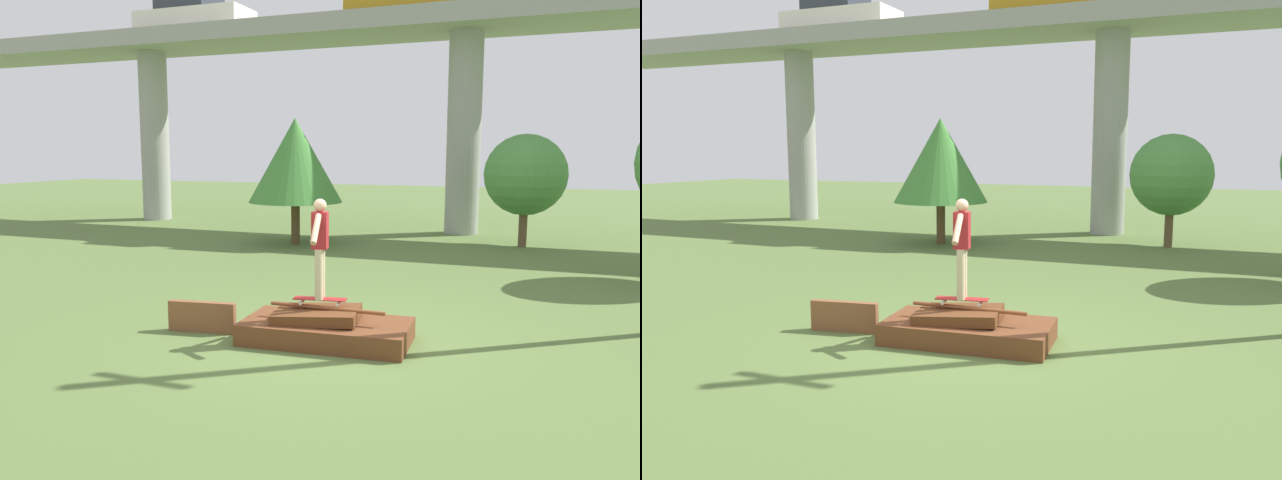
{
  "view_description": "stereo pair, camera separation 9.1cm",
  "coord_description": "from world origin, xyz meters",
  "views": [
    {
      "loc": [
        3.08,
        -8.2,
        2.76
      ],
      "look_at": [
        -0.13,
        0.07,
        1.48
      ],
      "focal_mm": 35.0,
      "sensor_mm": 36.0,
      "label": 1
    },
    {
      "loc": [
        3.17,
        -8.17,
        2.76
      ],
      "look_at": [
        -0.13,
        0.07,
        1.48
      ],
      "focal_mm": 35.0,
      "sensor_mm": 36.0,
      "label": 2
    }
  ],
  "objects": [
    {
      "name": "tree_behind_right",
      "position": [
        2.09,
        10.5,
        2.06
      ],
      "size": [
        2.31,
        2.31,
        3.22
      ],
      "color": "brown",
      "rests_on": "ground_plane"
    },
    {
      "name": "scrap_pile",
      "position": [
        -0.02,
        -0.0,
        0.19
      ],
      "size": [
        2.49,
        1.39,
        0.53
      ],
      "color": "brown",
      "rests_on": "ground_plane"
    },
    {
      "name": "car_on_overpass_left",
      "position": [
        -10.29,
        12.98,
        7.72
      ],
      "size": [
        4.38,
        1.85,
        1.38
      ],
      "color": "silver",
      "rests_on": "highway_overpass"
    },
    {
      "name": "skateboard",
      "position": [
        -0.13,
        0.07,
        0.6
      ],
      "size": [
        0.8,
        0.34,
        0.09
      ],
      "color": "maroon",
      "rests_on": "scrap_pile"
    },
    {
      "name": "ground_plane",
      "position": [
        0.0,
        0.0,
        0.0
      ],
      "size": [
        80.0,
        80.0,
        0.0
      ],
      "primitive_type": "plane",
      "color": "#567038"
    },
    {
      "name": "highway_overpass",
      "position": [
        0.0,
        12.79,
        6.08
      ],
      "size": [
        44.0,
        3.26,
        7.15
      ],
      "color": "#9E9E99",
      "rests_on": "ground_plane"
    },
    {
      "name": "skater",
      "position": [
        -0.13,
        0.07,
        1.45
      ],
      "size": [
        0.27,
        1.04,
        1.46
      ],
      "color": "#C6B78E",
      "rests_on": "skateboard"
    },
    {
      "name": "tree_behind_left",
      "position": [
        -4.21,
        8.6,
        2.46
      ],
      "size": [
        2.76,
        2.76,
        3.69
      ],
      "color": "brown",
      "rests_on": "ground_plane"
    },
    {
      "name": "scrap_plank_loose",
      "position": [
        -1.95,
        -0.22,
        0.24
      ],
      "size": [
        1.07,
        0.28,
        0.47
      ],
      "color": "brown",
      "rests_on": "ground_plane"
    }
  ]
}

